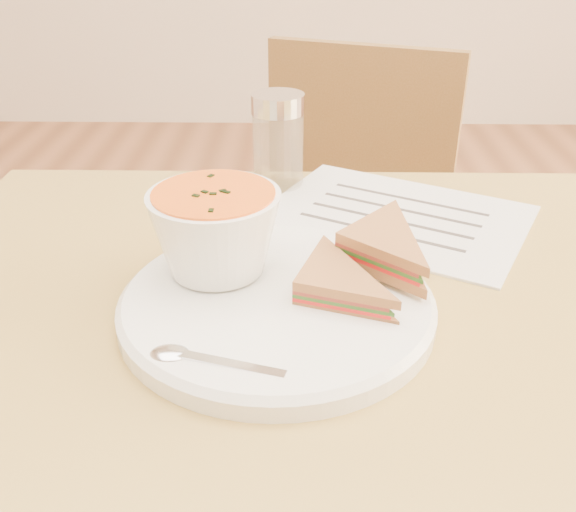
# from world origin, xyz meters

# --- Properties ---
(chair_far) EXTENTS (0.49, 0.49, 0.86)m
(chair_far) POSITION_xyz_m (-0.03, 0.56, 0.43)
(chair_far) COLOR brown
(chair_far) RESTS_ON floor
(plate) EXTENTS (0.30, 0.30, 0.02)m
(plate) POSITION_xyz_m (-0.11, -0.01, 0.76)
(plate) COLOR white
(plate) RESTS_ON dining_table
(soup_bowl) EXTENTS (0.15, 0.15, 0.09)m
(soup_bowl) POSITION_xyz_m (-0.17, 0.03, 0.81)
(soup_bowl) COLOR white
(soup_bowl) RESTS_ON plate
(sandwich_half_a) EXTENTS (0.12, 0.12, 0.03)m
(sandwich_half_a) POSITION_xyz_m (-0.09, -0.03, 0.78)
(sandwich_half_a) COLOR #AA6B3C
(sandwich_half_a) RESTS_ON plate
(sandwich_half_b) EXTENTS (0.15, 0.15, 0.03)m
(sandwich_half_b) POSITION_xyz_m (-0.05, 0.04, 0.79)
(sandwich_half_b) COLOR #AA6B3C
(sandwich_half_b) RESTS_ON plate
(spoon) EXTENTS (0.17, 0.07, 0.01)m
(spoon) POSITION_xyz_m (-0.14, -0.11, 0.77)
(spoon) COLOR silver
(spoon) RESTS_ON plate
(paper_menu) EXTENTS (0.37, 0.34, 0.00)m
(paper_menu) POSITION_xyz_m (0.03, 0.20, 0.75)
(paper_menu) COLOR silver
(paper_menu) RESTS_ON dining_table
(condiment_shaker) EXTENTS (0.08, 0.08, 0.12)m
(condiment_shaker) POSITION_xyz_m (-0.11, 0.30, 0.81)
(condiment_shaker) COLOR silver
(condiment_shaker) RESTS_ON dining_table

